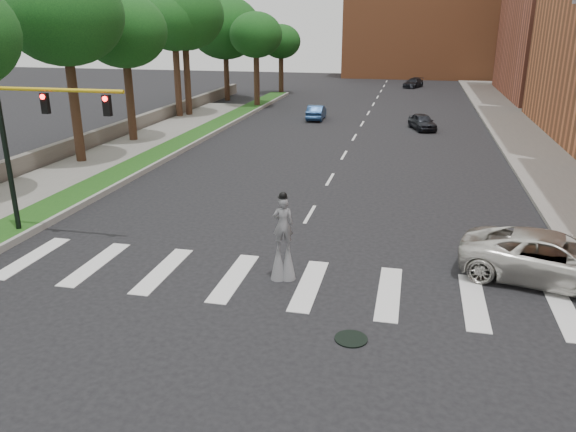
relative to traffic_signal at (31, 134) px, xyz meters
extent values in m
plane|color=black|center=(9.78, -3.00, -4.15)|extent=(160.00, 160.00, 0.00)
cube|color=#184213|center=(-1.72, 17.00, -4.03)|extent=(2.00, 60.00, 0.25)
cube|color=gray|center=(-0.67, 17.00, -4.01)|extent=(0.20, 60.00, 0.28)
cube|color=slate|center=(-4.72, 7.00, -4.06)|extent=(4.00, 60.00, 0.18)
cube|color=slate|center=(22.28, 22.00, -4.06)|extent=(5.00, 90.00, 0.18)
cube|color=#5D574F|center=(-7.22, 19.00, -3.60)|extent=(0.50, 56.00, 1.10)
cylinder|color=black|center=(12.78, -5.00, -4.13)|extent=(0.90, 0.90, 0.04)
cube|color=#BA663A|center=(15.78, 75.00, 4.85)|extent=(26.00, 14.00, 18.00)
cylinder|color=black|center=(-1.22, 0.00, -1.05)|extent=(0.20, 0.20, 6.20)
cylinder|color=gold|center=(1.38, 0.00, 1.65)|extent=(5.20, 0.14, 0.14)
cube|color=black|center=(0.78, 0.00, 1.15)|extent=(0.28, 0.18, 0.75)
cylinder|color=#FF0C0C|center=(0.78, -0.10, 1.40)|extent=(0.18, 0.06, 0.18)
cube|color=black|center=(3.28, 0.00, 1.15)|extent=(0.28, 0.18, 0.75)
cylinder|color=#FF0C0C|center=(3.28, -0.10, 1.40)|extent=(0.18, 0.06, 0.18)
cylinder|color=#331F14|center=(10.28, -1.67, -3.63)|extent=(0.07, 0.07, 1.04)
cylinder|color=#331F14|center=(9.97, -1.74, -3.63)|extent=(0.07, 0.07, 1.04)
cone|color=slate|center=(10.28, -1.67, -3.50)|extent=(0.52, 0.52, 1.30)
cone|color=slate|center=(9.97, -1.74, -3.50)|extent=(0.52, 0.52, 1.30)
imported|color=slate|center=(10.13, -1.71, -2.21)|extent=(0.74, 0.58, 1.81)
sphere|color=black|center=(10.13, -1.71, -1.24)|extent=(0.26, 0.26, 0.26)
cylinder|color=black|center=(10.13, -1.71, -1.29)|extent=(0.34, 0.34, 0.02)
cube|color=yellow|center=(10.09, -1.57, -1.71)|extent=(0.22, 0.05, 0.10)
imported|color=beige|center=(18.78, 0.00, -3.34)|extent=(6.34, 4.09, 1.63)
imported|color=black|center=(14.67, 27.29, -3.53)|extent=(2.56, 3.95, 1.25)
imported|color=navy|center=(5.64, 30.25, -3.51)|extent=(1.51, 3.92, 1.27)
imported|color=black|center=(13.58, 57.80, -3.56)|extent=(2.95, 4.37, 1.18)
cylinder|color=#331F14|center=(-5.46, 11.32, -0.72)|extent=(0.56, 0.56, 6.85)
ellipsoid|color=#113914|center=(-5.46, 11.32, 4.36)|extent=(6.62, 6.62, 5.63)
cylinder|color=#331F14|center=(-5.40, 17.88, -1.10)|extent=(0.56, 0.56, 6.11)
ellipsoid|color=#113914|center=(-5.40, 17.88, 3.41)|extent=(5.80, 5.80, 4.93)
cylinder|color=#331F14|center=(-5.91, 29.55, -0.69)|extent=(0.56, 0.56, 6.92)
ellipsoid|color=#113914|center=(-5.91, 29.55, 4.50)|extent=(6.93, 6.93, 5.89)
cylinder|color=#331F14|center=(-6.02, 40.67, -1.35)|extent=(0.56, 0.56, 5.61)
ellipsoid|color=#113914|center=(-6.02, 40.67, 3.35)|extent=(7.56, 7.56, 6.43)
cylinder|color=#331F14|center=(-1.42, 36.28, -1.33)|extent=(0.56, 0.56, 5.65)
ellipsoid|color=#113914|center=(-1.42, 36.28, 2.77)|extent=(5.08, 5.08, 4.32)
cylinder|color=#331F14|center=(-1.66, 47.74, -1.75)|extent=(0.56, 0.56, 4.81)
ellipsoid|color=#113914|center=(-1.66, 47.74, 1.80)|extent=(4.55, 4.55, 3.86)
cylinder|color=#331F14|center=(-6.41, 28.52, -0.78)|extent=(0.56, 0.56, 6.75)
ellipsoid|color=#113914|center=(-6.41, 28.52, 4.08)|extent=(5.93, 5.93, 5.04)
camera|label=1|loc=(14.02, -18.29, 3.99)|focal=35.00mm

